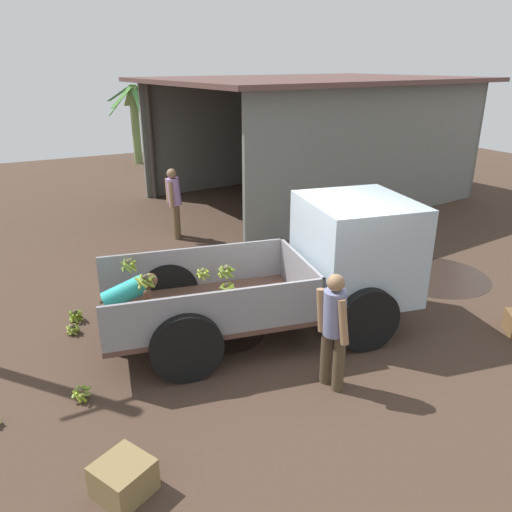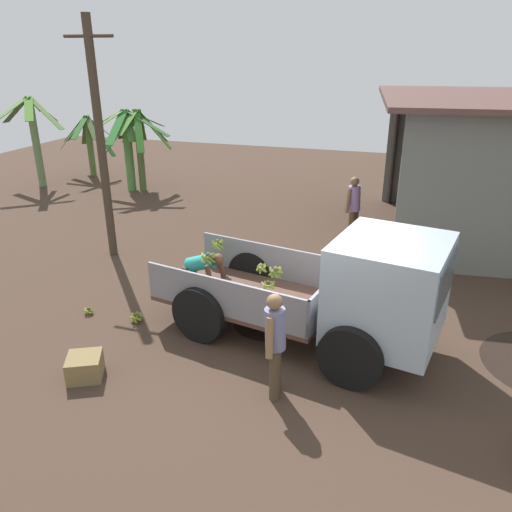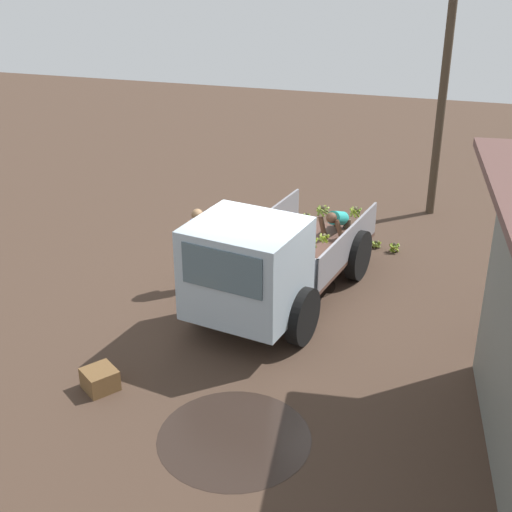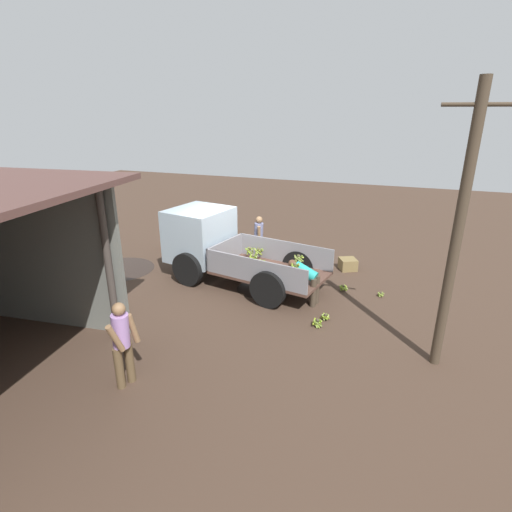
% 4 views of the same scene
% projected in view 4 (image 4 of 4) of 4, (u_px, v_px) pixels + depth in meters
% --- Properties ---
extents(ground, '(36.00, 36.00, 0.00)m').
position_uv_depth(ground, '(232.00, 277.00, 12.26)').
color(ground, '#433125').
extents(mud_patch_0, '(2.13, 2.13, 0.01)m').
position_uv_depth(mud_patch_0, '(121.00, 269.00, 12.89)').
color(mud_patch_0, black).
rests_on(mud_patch_0, ground).
extents(mud_patch_1, '(1.24, 1.24, 0.01)m').
position_uv_depth(mud_patch_1, '(258.00, 289.00, 11.47)').
color(mud_patch_1, black).
rests_on(mud_patch_1, ground).
extents(cargo_truck, '(5.04, 2.75, 2.06)m').
position_uv_depth(cargo_truck, '(213.00, 243.00, 11.98)').
color(cargo_truck, brown).
rests_on(cargo_truck, ground).
extents(utility_pole, '(1.19, 0.19, 5.38)m').
position_uv_depth(utility_pole, '(457.00, 233.00, 7.21)').
color(utility_pole, '#423528').
rests_on(utility_pole, ground).
extents(person_foreground_visitor, '(0.36, 0.59, 1.62)m').
position_uv_depth(person_foreground_visitor, '(259.00, 238.00, 13.05)').
color(person_foreground_visitor, '#493A28').
rests_on(person_foreground_visitor, ground).
extents(person_worker_loading, '(0.88, 0.66, 1.14)m').
position_uv_depth(person_worker_loading, '(306.00, 278.00, 10.43)').
color(person_worker_loading, '#433629').
rests_on(person_worker_loading, ground).
extents(person_bystander_near_shed, '(0.42, 0.71, 1.71)m').
position_uv_depth(person_bystander_near_shed, '(122.00, 341.00, 7.17)').
color(person_bystander_near_shed, brown).
rests_on(person_bystander_near_shed, ground).
extents(banana_bunch_on_ground_0, '(0.23, 0.23, 0.17)m').
position_uv_depth(banana_bunch_on_ground_0, '(325.00, 316.00, 9.76)').
color(banana_bunch_on_ground_0, '#433D2C').
rests_on(banana_bunch_on_ground_0, ground).
extents(banana_bunch_on_ground_1, '(0.26, 0.26, 0.19)m').
position_uv_depth(banana_bunch_on_ground_1, '(344.00, 288.00, 11.28)').
color(banana_bunch_on_ground_1, brown).
rests_on(banana_bunch_on_ground_1, ground).
extents(banana_bunch_on_ground_2, '(0.25, 0.25, 0.22)m').
position_uv_depth(banana_bunch_on_ground_2, '(317.00, 323.00, 9.44)').
color(banana_bunch_on_ground_2, '#403A29').
rests_on(banana_bunch_on_ground_2, ground).
extents(banana_bunch_on_ground_3, '(0.19, 0.19, 0.15)m').
position_uv_depth(banana_bunch_on_ground_3, '(381.00, 294.00, 10.98)').
color(banana_bunch_on_ground_3, '#443D2C').
rests_on(banana_bunch_on_ground_3, ground).
extents(wooden_crate_0, '(0.68, 0.68, 0.36)m').
position_uv_depth(wooden_crate_0, '(348.00, 264.00, 12.81)').
color(wooden_crate_0, olive).
rests_on(wooden_crate_0, ground).
extents(wooden_crate_1, '(0.65, 0.65, 0.33)m').
position_uv_depth(wooden_crate_1, '(172.00, 245.00, 14.70)').
color(wooden_crate_1, brown).
rests_on(wooden_crate_1, ground).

